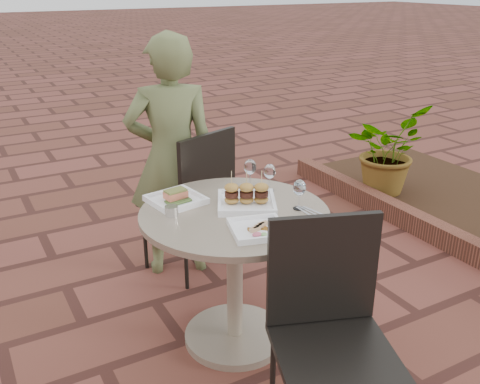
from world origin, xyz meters
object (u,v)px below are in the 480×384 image
cafe_table (235,257)px  chair_far (196,192)px  plate_tuna (258,229)px  plate_salmon (176,199)px  chair_near (329,318)px  plate_sliders (246,198)px  diner (172,159)px

cafe_table → chair_far: (0.12, 0.72, 0.07)m
plate_tuna → plate_salmon: bearing=111.2°
chair_near → plate_sliders: 0.76m
diner → plate_salmon: diner is taller
chair_near → plate_tuna: (-0.05, 0.45, 0.19)m
plate_salmon → chair_far: bearing=56.4°
plate_salmon → plate_sliders: size_ratio=0.74×
diner → chair_far: bearing=148.4°
chair_far → chair_near: bearing=66.7°
chair_near → diner: 1.54m
chair_near → plate_tuna: bearing=115.9°
cafe_table → chair_near: bearing=-87.5°
diner → plate_salmon: bearing=86.4°
cafe_table → plate_salmon: plate_salmon is taller
plate_salmon → plate_sliders: (0.28, -0.20, 0.02)m
chair_near → plate_tuna: 0.50m
chair_far → plate_sliders: bearing=66.9°
chair_far → plate_salmon: size_ratio=3.38×
cafe_table → chair_far: bearing=80.2°
chair_far → diner: (-0.10, 0.11, 0.19)m
chair_near → plate_salmon: bearing=123.9°
chair_far → plate_tuna: (-0.14, -0.96, 0.19)m
plate_sliders → cafe_table: bearing=-161.1°
chair_far → diner: size_ratio=0.63×
plate_salmon → plate_tuna: size_ratio=0.97×
chair_far → plate_salmon: bearing=36.9°
plate_salmon → diner: bearing=69.6°
plate_sliders → plate_salmon: bearing=144.4°
chair_near → chair_far: bearing=106.1°
chair_near → cafe_table: bearing=112.4°
diner → plate_salmon: (-0.22, -0.60, 0.01)m
plate_tuna → cafe_table: bearing=85.9°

